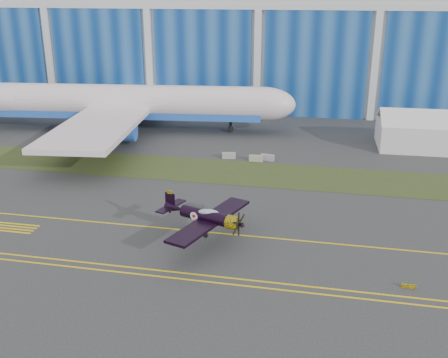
% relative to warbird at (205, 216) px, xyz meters
% --- Properties ---
extents(ground, '(260.00, 260.00, 0.00)m').
position_rel_warbird_xyz_m(ground, '(-3.26, 7.53, -3.00)').
color(ground, '#393A3B').
rests_on(ground, ground).
extents(grass_median, '(260.00, 10.00, 0.02)m').
position_rel_warbird_xyz_m(grass_median, '(-3.26, 21.53, -2.98)').
color(grass_median, '#475128').
rests_on(grass_median, ground).
extents(hangar, '(220.00, 45.70, 30.00)m').
position_rel_warbird_xyz_m(hangar, '(-3.26, 79.31, 11.96)').
color(hangar, silver).
rests_on(hangar, ground).
extents(taxiway_centreline, '(200.00, 0.20, 0.02)m').
position_rel_warbird_xyz_m(taxiway_centreline, '(-3.26, 2.53, -2.99)').
color(taxiway_centreline, yellow).
rests_on(taxiway_centreline, ground).
extents(edge_line_near, '(80.00, 0.20, 0.02)m').
position_rel_warbird_xyz_m(edge_line_near, '(-3.26, -6.97, -2.99)').
color(edge_line_near, yellow).
rests_on(edge_line_near, ground).
extents(edge_line_far, '(80.00, 0.20, 0.02)m').
position_rel_warbird_xyz_m(edge_line_far, '(-3.26, -5.97, -2.99)').
color(edge_line_far, yellow).
rests_on(edge_line_far, ground).
extents(hold_short_ladder, '(6.00, 2.40, 0.02)m').
position_rel_warbird_xyz_m(hold_short_ladder, '(-21.26, -0.57, -2.99)').
color(hold_short_ladder, yellow).
rests_on(hold_short_ladder, ground).
extents(guard_board_right, '(1.20, 0.15, 0.35)m').
position_rel_warbird_xyz_m(guard_board_right, '(18.74, -4.47, -2.83)').
color(guard_board_right, yellow).
rests_on(guard_board_right, ground).
extents(warbird, '(13.29, 14.56, 3.55)m').
position_rel_warbird_xyz_m(warbird, '(0.00, 0.00, 0.00)').
color(warbird, black).
rests_on(warbird, ground).
extents(jetliner, '(71.22, 62.50, 22.78)m').
position_rel_warbird_xyz_m(jetliner, '(-23.68, 40.32, 8.39)').
color(jetliner, silver).
rests_on(jetliner, ground).
extents(tent, '(13.69, 10.19, 6.24)m').
position_rel_warbird_xyz_m(tent, '(25.54, 39.26, 0.12)').
color(tent, silver).
rests_on(tent, ground).
extents(shipping_container, '(6.72, 4.20, 2.72)m').
position_rel_warbird_xyz_m(shipping_container, '(-12.02, 55.35, -1.64)').
color(shipping_container, silver).
rests_on(shipping_container, ground).
extents(tug, '(3.12, 2.62, 1.55)m').
position_rel_warbird_xyz_m(tug, '(-1.20, 54.95, -2.22)').
color(tug, yellow).
rests_on(tug, ground).
extents(barrier_a, '(2.07, 0.93, 0.90)m').
position_rel_warbird_xyz_m(barrier_a, '(-3.09, 27.49, -2.55)').
color(barrier_a, gray).
rests_on(barrier_a, ground).
extents(barrier_b, '(2.00, 0.60, 0.90)m').
position_rel_warbird_xyz_m(barrier_b, '(1.06, 26.96, -2.55)').
color(barrier_b, '#9F9E8C').
rests_on(barrier_b, ground).
extents(barrier_c, '(2.07, 0.90, 0.90)m').
position_rel_warbird_xyz_m(barrier_c, '(2.64, 27.68, -2.55)').
color(barrier_c, '#998B98').
rests_on(barrier_c, ground).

